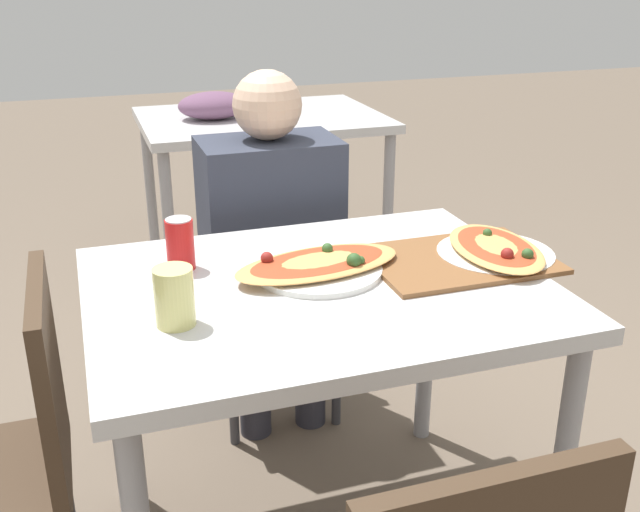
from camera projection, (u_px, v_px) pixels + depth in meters
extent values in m
cube|color=silver|center=(319.00, 292.00, 1.71)|extent=(1.04, 0.80, 0.04)
cylinder|color=#99999E|center=(562.00, 476.00, 1.68)|extent=(0.05, 0.05, 0.71)
cylinder|color=#99999E|center=(116.00, 389.00, 2.02)|extent=(0.05, 0.05, 0.71)
cylinder|color=#99999E|center=(427.00, 337.00, 2.29)|extent=(0.05, 0.05, 0.71)
cube|color=#3F2D1E|center=(270.00, 292.00, 2.41)|extent=(0.40, 0.40, 0.04)
cube|color=#3F2D1E|center=(254.00, 208.00, 2.49)|extent=(0.38, 0.03, 0.41)
cylinder|color=#38383D|center=(336.00, 369.00, 2.40)|extent=(0.03, 0.03, 0.41)
cylinder|color=#38383D|center=(232.00, 387.00, 2.30)|extent=(0.03, 0.03, 0.41)
cylinder|color=#38383D|center=(305.00, 323.00, 2.70)|extent=(0.03, 0.03, 0.41)
cylinder|color=#38383D|center=(212.00, 337.00, 2.60)|extent=(0.03, 0.03, 0.41)
cube|color=#3F2D1E|center=(49.00, 380.00, 1.49)|extent=(0.03, 0.38, 0.41)
cylinder|color=#38383D|center=(68.00, 507.00, 1.80)|extent=(0.03, 0.03, 0.41)
cylinder|color=#2D2D38|center=(310.00, 362.00, 2.40)|extent=(0.10, 0.10, 0.45)
cylinder|color=#2D2D38|center=(254.00, 372.00, 2.35)|extent=(0.10, 0.10, 0.45)
cube|color=#333847|center=(270.00, 218.00, 2.29)|extent=(0.41, 0.26, 0.49)
sphere|color=beige|center=(267.00, 105.00, 2.16)|extent=(0.20, 0.20, 0.20)
cylinder|color=white|center=(318.00, 270.00, 1.76)|extent=(0.30, 0.30, 0.01)
ellipsoid|color=tan|center=(318.00, 263.00, 1.75)|extent=(0.44, 0.25, 0.02)
ellipsoid|color=#B24223|center=(318.00, 261.00, 1.75)|extent=(0.36, 0.21, 0.01)
sphere|color=#335928|center=(360.00, 260.00, 1.73)|extent=(0.02, 0.02, 0.02)
sphere|color=#335928|center=(354.00, 260.00, 1.72)|extent=(0.03, 0.03, 0.03)
sphere|color=maroon|center=(267.00, 258.00, 1.74)|extent=(0.03, 0.03, 0.03)
sphere|color=#335928|center=(327.00, 249.00, 1.80)|extent=(0.03, 0.03, 0.03)
cylinder|color=red|center=(180.00, 245.00, 1.76)|extent=(0.07, 0.07, 0.12)
cylinder|color=silver|center=(178.00, 219.00, 1.74)|extent=(0.06, 0.06, 0.00)
cylinder|color=#E0DB7F|center=(174.00, 297.00, 1.49)|extent=(0.08, 0.08, 0.12)
cube|color=brown|center=(459.00, 259.00, 1.82)|extent=(0.44, 0.31, 0.01)
cylinder|color=white|center=(495.00, 254.00, 1.85)|extent=(0.29, 0.29, 0.01)
ellipsoid|color=tan|center=(496.00, 248.00, 1.84)|extent=(0.24, 0.36, 0.02)
ellipsoid|color=#B24223|center=(496.00, 246.00, 1.84)|extent=(0.20, 0.30, 0.01)
sphere|color=#335928|center=(528.00, 254.00, 1.76)|extent=(0.03, 0.03, 0.03)
sphere|color=maroon|center=(507.00, 254.00, 1.76)|extent=(0.03, 0.03, 0.03)
sphere|color=#335928|center=(487.00, 233.00, 1.90)|extent=(0.02, 0.02, 0.02)
cube|color=silver|center=(261.00, 120.00, 3.46)|extent=(1.10, 0.80, 0.04)
ellipsoid|color=#724C6B|center=(214.00, 105.00, 3.37)|extent=(0.32, 0.24, 0.12)
cylinder|color=#99999E|center=(169.00, 232.00, 3.15)|extent=(0.05, 0.05, 0.71)
cylinder|color=#99999E|center=(388.00, 208.00, 3.44)|extent=(0.05, 0.05, 0.71)
cylinder|color=#99999E|center=(150.00, 186.00, 3.77)|extent=(0.05, 0.05, 0.71)
cylinder|color=#99999E|center=(337.00, 169.00, 4.06)|extent=(0.05, 0.05, 0.71)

